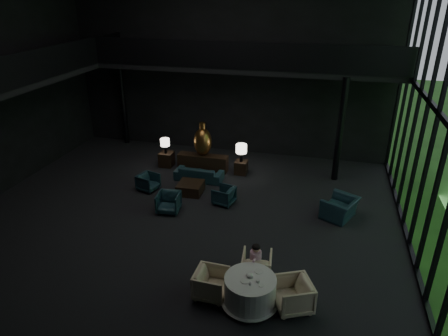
% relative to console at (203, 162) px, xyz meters
% --- Properties ---
extents(floor, '(14.00, 12.00, 0.02)m').
position_rel_console_xyz_m(floor, '(0.47, -3.54, -0.33)').
color(floor, black).
rests_on(floor, ground).
extents(wall_back, '(14.00, 0.04, 8.00)m').
position_rel_console_xyz_m(wall_back, '(0.47, 2.46, 3.67)').
color(wall_back, black).
rests_on(wall_back, ground).
extents(wall_front, '(14.00, 0.04, 8.00)m').
position_rel_console_xyz_m(wall_front, '(0.47, -9.54, 3.67)').
color(wall_front, black).
rests_on(wall_front, ground).
extents(curtain_wall, '(0.20, 12.00, 8.00)m').
position_rel_console_xyz_m(curtain_wall, '(7.42, -3.54, 3.67)').
color(curtain_wall, black).
rests_on(curtain_wall, ground).
extents(mezzanine_left, '(2.00, 12.00, 0.25)m').
position_rel_console_xyz_m(mezzanine_left, '(-5.53, -3.54, 3.67)').
color(mezzanine_left, black).
rests_on(mezzanine_left, wall_left).
extents(mezzanine_back, '(12.00, 2.00, 0.25)m').
position_rel_console_xyz_m(mezzanine_back, '(1.47, 1.46, 3.67)').
color(mezzanine_back, black).
rests_on(mezzanine_back, wall_back).
extents(railing_left, '(0.06, 12.00, 1.00)m').
position_rel_console_xyz_m(railing_left, '(-4.53, -3.54, 4.27)').
color(railing_left, black).
rests_on(railing_left, mezzanine_left).
extents(railing_back, '(12.00, 0.06, 1.00)m').
position_rel_console_xyz_m(railing_back, '(1.47, 0.46, 4.27)').
color(railing_back, black).
rests_on(railing_back, mezzanine_back).
extents(column_nw, '(0.24, 0.24, 4.00)m').
position_rel_console_xyz_m(column_nw, '(-4.53, 2.16, 1.67)').
color(column_nw, black).
rests_on(column_nw, floor).
extents(column_ne, '(0.24, 0.24, 4.00)m').
position_rel_console_xyz_m(column_ne, '(5.27, 0.46, 1.67)').
color(column_ne, black).
rests_on(column_ne, floor).
extents(console, '(2.06, 0.47, 0.66)m').
position_rel_console_xyz_m(console, '(0.00, 0.00, 0.00)').
color(console, black).
rests_on(console, floor).
extents(bronze_urn, '(0.73, 0.73, 1.36)m').
position_rel_console_xyz_m(bronze_urn, '(0.00, 0.04, 0.91)').
color(bronze_urn, olive).
rests_on(bronze_urn, console).
extents(side_table_left, '(0.55, 0.55, 0.60)m').
position_rel_console_xyz_m(side_table_left, '(-1.60, 0.01, -0.03)').
color(side_table_left, black).
rests_on(side_table_left, floor).
extents(table_lamp_left, '(0.38, 0.38, 0.63)m').
position_rel_console_xyz_m(table_lamp_left, '(-1.60, -0.05, 0.73)').
color(table_lamp_left, black).
rests_on(table_lamp_left, side_table_left).
extents(side_table_right, '(0.49, 0.49, 0.53)m').
position_rel_console_xyz_m(side_table_right, '(1.60, 0.04, -0.06)').
color(side_table_right, black).
rests_on(side_table_right, floor).
extents(table_lamp_right, '(0.43, 0.43, 0.73)m').
position_rel_console_xyz_m(table_lamp_right, '(1.60, 0.02, 0.73)').
color(table_lamp_right, black).
rests_on(table_lamp_right, side_table_right).
extents(sofa, '(1.70, 0.54, 0.66)m').
position_rel_console_xyz_m(sofa, '(0.13, -0.93, 0.00)').
color(sofa, black).
rests_on(sofa, floor).
extents(lounge_armchair_west, '(0.70, 0.73, 0.62)m').
position_rel_console_xyz_m(lounge_armchair_west, '(-1.43, -2.22, -0.02)').
color(lounge_armchair_west, '#123136').
rests_on(lounge_armchair_west, floor).
extents(lounge_armchair_east, '(0.68, 0.70, 0.61)m').
position_rel_console_xyz_m(lounge_armchair_east, '(1.54, -2.52, -0.02)').
color(lounge_armchair_east, '#0D2E32').
rests_on(lounge_armchair_east, floor).
extents(lounge_armchair_south, '(0.77, 0.73, 0.72)m').
position_rel_console_xyz_m(lounge_armchair_south, '(-0.11, -3.52, 0.03)').
color(lounge_armchair_south, '#1C3445').
rests_on(lounge_armchair_south, floor).
extents(window_armchair, '(1.13, 1.31, 0.97)m').
position_rel_console_xyz_m(window_armchair, '(5.42, -2.50, 0.15)').
color(window_armchair, black).
rests_on(window_armchair, floor).
extents(coffee_table, '(0.91, 0.91, 0.39)m').
position_rel_console_xyz_m(coffee_table, '(0.16, -2.05, -0.13)').
color(coffee_table, black).
rests_on(coffee_table, floor).
extents(dining_table, '(1.38, 1.38, 0.75)m').
position_rel_console_xyz_m(dining_table, '(3.35, -7.08, -0.00)').
color(dining_table, white).
rests_on(dining_table, floor).
extents(dining_chair_north, '(0.81, 0.77, 0.76)m').
position_rel_console_xyz_m(dining_chair_north, '(3.33, -6.06, 0.05)').
color(dining_chair_north, tan).
rests_on(dining_chair_north, floor).
extents(dining_chair_east, '(1.11, 1.13, 0.90)m').
position_rel_console_xyz_m(dining_chair_east, '(4.34, -6.96, 0.12)').
color(dining_chair_east, '#B9AC8F').
rests_on(dining_chair_east, floor).
extents(dining_chair_west, '(0.75, 0.79, 0.79)m').
position_rel_console_xyz_m(dining_chair_west, '(2.38, -7.03, 0.07)').
color(dining_chair_west, beige).
rests_on(dining_chair_west, floor).
extents(child, '(0.29, 0.29, 0.62)m').
position_rel_console_xyz_m(child, '(3.31, -6.18, 0.43)').
color(child, pink).
rests_on(child, dining_chair_north).
extents(plate_a, '(0.25, 0.25, 0.01)m').
position_rel_console_xyz_m(plate_a, '(3.24, -7.19, 0.43)').
color(plate_a, white).
rests_on(plate_a, dining_table).
extents(plate_b, '(0.26, 0.26, 0.01)m').
position_rel_console_xyz_m(plate_b, '(3.49, -6.78, 0.43)').
color(plate_b, white).
rests_on(plate_b, dining_table).
extents(saucer, '(0.15, 0.15, 0.01)m').
position_rel_console_xyz_m(saucer, '(3.62, -7.24, 0.43)').
color(saucer, white).
rests_on(saucer, dining_table).
extents(coffee_cup, '(0.09, 0.09, 0.06)m').
position_rel_console_xyz_m(coffee_cup, '(3.53, -7.16, 0.47)').
color(coffee_cup, white).
rests_on(coffee_cup, saucer).
extents(cereal_bowl, '(0.16, 0.16, 0.08)m').
position_rel_console_xyz_m(cereal_bowl, '(3.31, -7.02, 0.46)').
color(cereal_bowl, white).
rests_on(cereal_bowl, dining_table).
extents(cream_pot, '(0.08, 0.08, 0.07)m').
position_rel_console_xyz_m(cream_pot, '(3.37, -7.29, 0.46)').
color(cream_pot, '#99999E').
rests_on(cream_pot, dining_table).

